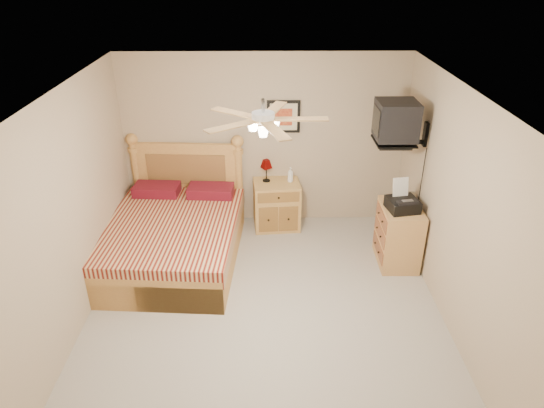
% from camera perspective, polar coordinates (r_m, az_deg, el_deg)
% --- Properties ---
extents(floor, '(4.50, 4.50, 0.00)m').
position_cam_1_polar(floor, '(5.64, -0.83, -12.88)').
color(floor, '#9F9990').
rests_on(floor, ground).
extents(ceiling, '(4.00, 4.50, 0.04)m').
position_cam_1_polar(ceiling, '(4.44, -1.05, 12.45)').
color(ceiling, white).
rests_on(ceiling, ground).
extents(wall_back, '(4.00, 0.04, 2.50)m').
position_cam_1_polar(wall_back, '(6.97, -0.91, 7.37)').
color(wall_back, tan).
rests_on(wall_back, ground).
extents(wall_front, '(4.00, 0.04, 2.50)m').
position_cam_1_polar(wall_front, '(3.16, -0.98, -22.20)').
color(wall_front, tan).
rests_on(wall_front, ground).
extents(wall_left, '(0.04, 4.50, 2.50)m').
position_cam_1_polar(wall_left, '(5.32, -23.03, -1.75)').
color(wall_left, tan).
rests_on(wall_left, ground).
extents(wall_right, '(0.04, 4.50, 2.50)m').
position_cam_1_polar(wall_right, '(5.30, 21.24, -1.48)').
color(wall_right, tan).
rests_on(wall_right, ground).
extents(bed, '(1.77, 2.25, 1.39)m').
position_cam_1_polar(bed, '(6.29, -11.89, -1.19)').
color(bed, '#C28445').
rests_on(bed, ground).
extents(nightstand, '(0.69, 0.54, 0.71)m').
position_cam_1_polar(nightstand, '(7.11, 0.55, -0.09)').
color(nightstand, '#C49242').
rests_on(nightstand, ground).
extents(table_lamp, '(0.21, 0.21, 0.33)m').
position_cam_1_polar(table_lamp, '(6.94, -0.67, 3.97)').
color(table_lamp, '#4F0301').
rests_on(table_lamp, nightstand).
extents(lotion_bottle, '(0.11, 0.11, 0.22)m').
position_cam_1_polar(lotion_bottle, '(6.95, 2.18, 3.47)').
color(lotion_bottle, white).
rests_on(lotion_bottle, nightstand).
extents(framed_picture, '(0.46, 0.04, 0.46)m').
position_cam_1_polar(framed_picture, '(6.83, 1.37, 10.24)').
color(framed_picture, black).
rests_on(framed_picture, wall_back).
extents(dresser, '(0.49, 0.69, 0.81)m').
position_cam_1_polar(dresser, '(6.48, 14.64, -3.53)').
color(dresser, '#C18E45').
rests_on(dresser, ground).
extents(fax_machine, '(0.42, 0.44, 0.38)m').
position_cam_1_polar(fax_machine, '(6.14, 15.24, 0.91)').
color(fax_machine, black).
rests_on(fax_machine, dresser).
extents(magazine_lower, '(0.27, 0.33, 0.03)m').
position_cam_1_polar(magazine_lower, '(6.48, 14.64, 0.68)').
color(magazine_lower, beige).
rests_on(magazine_lower, dresser).
extents(magazine_upper, '(0.26, 0.32, 0.02)m').
position_cam_1_polar(magazine_upper, '(6.47, 14.71, 0.91)').
color(magazine_upper, gray).
rests_on(magazine_upper, magazine_lower).
extents(wall_tv, '(0.56, 0.46, 0.58)m').
position_cam_1_polar(wall_tv, '(6.17, 15.73, 9.13)').
color(wall_tv, black).
rests_on(wall_tv, wall_right).
extents(ceiling_fan, '(1.14, 1.14, 0.28)m').
position_cam_1_polar(ceiling_fan, '(4.29, -1.05, 9.95)').
color(ceiling_fan, silver).
rests_on(ceiling_fan, ceiling).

